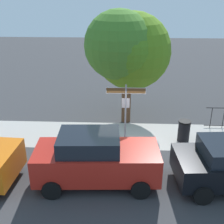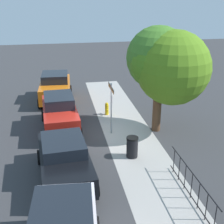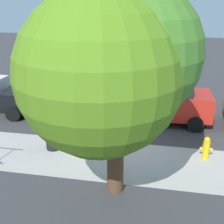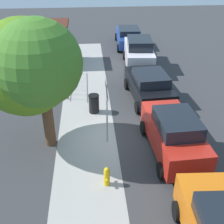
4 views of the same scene
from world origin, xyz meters
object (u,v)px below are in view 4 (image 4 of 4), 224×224
car_blue (129,36)px  fire_hydrant (107,176)px  car_red (174,134)px  trash_bin (94,104)px  shade_tree (33,66)px  car_black (149,85)px  utility_shed (49,43)px  car_white (139,53)px  street_sign (107,102)px

car_blue → fire_hydrant: car_blue is taller
car_red → trash_bin: (3.62, 3.14, -0.45)m
shade_tree → car_black: (3.75, -5.34, -2.80)m
car_blue → utility_shed: (-3.38, 6.12, 0.65)m
car_blue → trash_bin: 11.25m
car_white → trash_bin: bearing=155.8°
car_red → car_white: car_white is taller
street_sign → car_white: size_ratio=0.59×
car_blue → car_white: bearing=-177.0°
car_white → utility_shed: bearing=81.5°
car_blue → fire_hydrant: bearing=172.1°
car_black → car_blue: (9.59, -0.14, -0.03)m
shade_tree → car_red: bearing=-100.9°
street_sign → fire_hydrant: 3.10m
fire_hydrant → trash_bin: (5.25, 0.30, 0.11)m
car_black → car_blue: car_black is taller
shade_tree → fire_hydrant: shade_tree is taller
street_sign → car_white: street_sign is taller
utility_shed → car_red: bearing=-151.3°
car_black → car_blue: size_ratio=0.92×
street_sign → car_blue: 13.71m
car_blue → utility_shed: bearing=121.3°
car_red → fire_hydrant: car_red is taller
street_sign → car_red: bearing=-110.9°
car_blue → trash_bin: bearing=165.7°
car_red → fire_hydrant: (-1.64, 2.84, -0.56)m
fire_hydrant → car_black: bearing=-23.3°
street_sign → car_blue: (13.39, -2.72, -1.19)m
street_sign → trash_bin: street_sign is taller
car_red → car_black: car_red is taller
shade_tree → utility_shed: shade_tree is taller
car_red → trash_bin: bearing=38.1°
fire_hydrant → trash_bin: bearing=3.3°
car_blue → trash_bin: (-10.78, 3.22, -0.32)m
street_sign → car_red: street_sign is taller
utility_shed → trash_bin: bearing=-158.6°
car_red → utility_shed: utility_shed is taller
car_blue → car_black: bearing=-178.5°
car_blue → car_red: bearing=-177.9°
shade_tree → street_sign: bearing=-90.8°
trash_bin → car_red: bearing=-139.0°
shade_tree → trash_bin: size_ratio=5.63×
car_white → car_red: bearing=-176.3°
street_sign → car_red: (-1.01, -2.64, -1.05)m
car_red → trash_bin: 4.81m
utility_shed → fire_hydrant: utility_shed is taller
car_red → car_black: 4.80m
utility_shed → fire_hydrant: size_ratio=3.68×
car_red → street_sign: bearing=66.3°
shade_tree → car_black: size_ratio=1.27×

